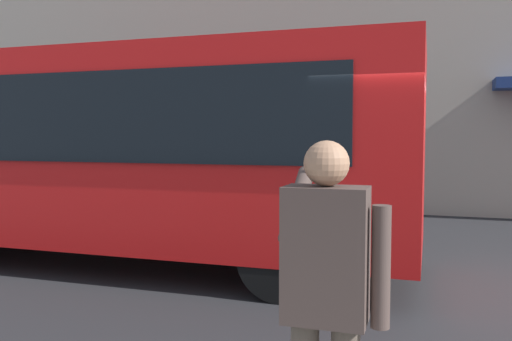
% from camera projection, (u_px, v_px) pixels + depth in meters
% --- Properties ---
extents(ground_plane, '(60.00, 60.00, 0.00)m').
position_uv_depth(ground_plane, '(428.00, 289.00, 6.48)').
color(ground_plane, '#232326').
extents(red_bus, '(9.05, 2.54, 3.08)m').
position_uv_depth(red_bus, '(105.00, 149.00, 7.87)').
color(red_bus, red).
rests_on(red_bus, ground_plane).
extents(pedestrian_photographer, '(0.53, 0.52, 1.70)m').
position_uv_depth(pedestrian_photographer, '(327.00, 287.00, 2.57)').
color(pedestrian_photographer, '#4C4238').
rests_on(pedestrian_photographer, sidewalk_curb).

